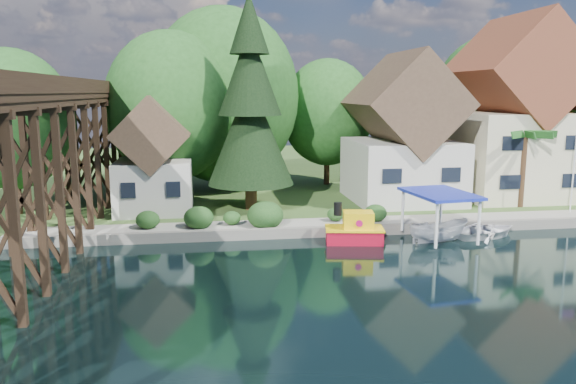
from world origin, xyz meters
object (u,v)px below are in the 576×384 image
Objects in this scene: house_left at (403,139)px; palm_tree at (524,136)px; trestle_bridge at (32,158)px; shed at (154,163)px; tugboat at (355,230)px; boat_canopy at (439,221)px; house_center at (513,120)px; boat_white_a at (486,229)px; conifer at (250,108)px.

house_left is 8.38m from palm_tree.
trestle_bridge reaches higher than shed.
boat_canopy is at bearing -7.69° from tugboat.
shed is at bearing 61.81° from trestle_bridge.
shed is 1.36× the size of palm_tree.
boat_canopy is at bearing -27.48° from shed.
shed is at bearing 175.26° from palm_tree.
house_center is 4.46m from palm_tree.
house_left is at bearing -4.18° from boat_white_a.
house_left is 11.82m from conifer.
house_center reaches higher than boat_canopy.
house_center is at bearing 45.98° from boat_canopy.
house_left is 2.24× the size of boat_canopy.
tugboat is at bearing -156.53° from palm_tree.
conifer reaches higher than tugboat.
house_left is 9.10m from house_center.
boat_canopy is (4.76, -0.64, 0.55)m from tugboat.
tugboat is (-13.63, -5.92, -4.81)m from palm_tree.
tugboat is (-15.08, -10.03, -5.70)m from house_center.
trestle_bridge is 12.37× the size of tugboat.
trestle_bridge is at bearing 76.63° from boat_white_a.
palm_tree is (7.55, -3.62, 0.39)m from house_left.
trestle_bridge is at bearing -178.28° from boat_canopy.
tugboat is at bearing 172.31° from boat_canopy.
house_left is 1.91× the size of palm_tree.
trestle_bridge is 8.99× the size of boat_canopy.
conifer is 19.18m from palm_tree.
conifer is 2.97× the size of boat_canopy.
conifer is at bearing 43.96° from boat_white_a.
trestle_bridge is 7.67× the size of palm_tree.
conifer is 3.36× the size of boat_white_a.
house_center reaches higher than trestle_bridge.
shed is 18.98m from boat_canopy.
shed reaches higher than boat_white_a.
house_center reaches higher than shed.
boat_white_a is (20.09, -7.82, -3.38)m from shed.
house_left is 18.11m from shed.
trestle_bridge is 25.61m from boat_white_a.
tugboat is at bearing -146.36° from house_center.
tugboat is (-6.08, -9.53, -4.42)m from house_left.
boat_canopy is (-10.32, -10.68, -5.15)m from house_center.
trestle_bridge reaches higher than boat_white_a.
boat_canopy is at bearing -97.38° from house_left.
palm_tree is at bearing -4.74° from shed.
shed is at bearing 152.52° from boat_canopy.
boat_white_a is (-6.91, -9.82, -5.97)m from house_center.
trestle_bridge is 5.63× the size of shed.
trestle_bridge is 3.03× the size of conifer.
boat_white_a is at bearing -77.36° from house_left.
palm_tree reaches higher than boat_white_a.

